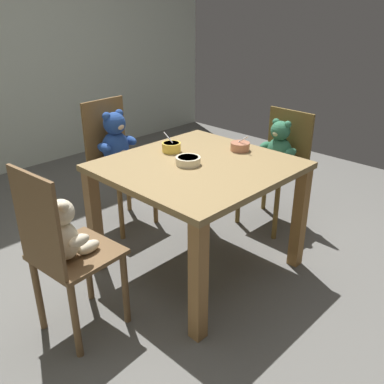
% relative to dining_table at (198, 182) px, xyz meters
% --- Properties ---
extents(ground_plane, '(5.20, 5.20, 0.04)m').
position_rel_dining_table_xyz_m(ground_plane, '(0.00, 0.00, -0.62)').
color(ground_plane, '#5D5C58').
extents(dining_table, '(1.03, 0.99, 0.72)m').
position_rel_dining_table_xyz_m(dining_table, '(0.00, 0.00, 0.00)').
color(dining_table, olive).
rests_on(dining_table, ground_plane).
extents(teddy_chair_far_center, '(0.41, 0.40, 0.95)m').
position_rel_dining_table_xyz_m(teddy_chair_far_center, '(0.03, 0.85, -0.02)').
color(teddy_chair_far_center, brown).
rests_on(teddy_chair_far_center, ground_plane).
extents(teddy_chair_near_right, '(0.41, 0.42, 0.86)m').
position_rel_dining_table_xyz_m(teddy_chair_near_right, '(0.88, 0.01, -0.06)').
color(teddy_chair_near_right, brown).
rests_on(teddy_chair_near_right, ground_plane).
extents(teddy_chair_near_left, '(0.41, 0.40, 0.94)m').
position_rel_dining_table_xyz_m(teddy_chair_near_left, '(-0.88, 0.05, -0.07)').
color(teddy_chair_near_left, brown).
rests_on(teddy_chair_near_left, ground_plane).
extents(porridge_bowl_cream_center, '(0.15, 0.15, 0.05)m').
position_rel_dining_table_xyz_m(porridge_bowl_cream_center, '(-0.05, 0.03, 0.14)').
color(porridge_bowl_cream_center, beige).
rests_on(porridge_bowl_cream_center, dining_table).
extents(porridge_bowl_terracotta_near_right, '(0.12, 0.13, 0.11)m').
position_rel_dining_table_xyz_m(porridge_bowl_terracotta_near_right, '(0.36, -0.03, 0.14)').
color(porridge_bowl_terracotta_near_right, '#B57054').
rests_on(porridge_bowl_terracotta_near_right, dining_table).
extents(porridge_bowl_yellow_far_center, '(0.12, 0.13, 0.12)m').
position_rel_dining_table_xyz_m(porridge_bowl_yellow_far_center, '(0.04, 0.27, 0.15)').
color(porridge_bowl_yellow_far_center, yellow).
rests_on(porridge_bowl_yellow_far_center, dining_table).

